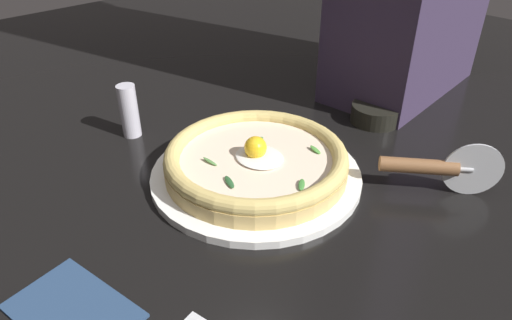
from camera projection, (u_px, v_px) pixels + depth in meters
ground_plane at (255, 190)px, 0.71m from camera, size 2.40×2.40×0.03m
pizza_plate at (256, 174)px, 0.71m from camera, size 0.32×0.32×0.01m
pizza at (256, 160)px, 0.69m from camera, size 0.28×0.28×0.06m
side_bowl at (376, 113)px, 0.86m from camera, size 0.09×0.09×0.03m
pizza_cutter at (434, 167)px, 0.66m from camera, size 0.14×0.12×0.08m
folded_napkin at (73, 310)px, 0.49m from camera, size 0.15×0.11×0.01m
pepper_shaker at (129, 111)px, 0.80m from camera, size 0.03×0.03×0.09m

